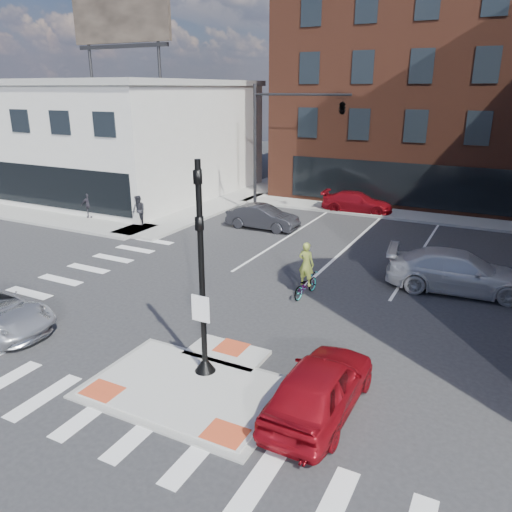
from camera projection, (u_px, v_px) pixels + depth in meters
The scene contains 16 objects.
ground at pixel (198, 381), 13.92m from camera, with size 120.00×120.00×0.00m, color #28282B.
refuge_island at pixel (192, 384), 13.69m from camera, with size 5.40×4.65×0.13m.
sidewalk_nw at pixel (116, 207), 34.04m from camera, with size 23.50×20.50×0.15m.
sidewalk_n at pixel (433, 218), 31.13m from camera, with size 26.00×3.00×0.15m, color gray.
building_nw at pixel (102, 136), 38.92m from camera, with size 20.40×16.40×14.40m.
building_n at pixel (466, 87), 37.07m from camera, with size 24.40×18.40×15.50m.
building_far_left at pixel (416, 113), 57.86m from camera, with size 10.00×12.00×10.00m, color slate.
signal_pole at pixel (203, 298), 13.50m from camera, with size 0.60×0.60×5.98m.
mast_arm_signal at pixel (317, 116), 28.60m from camera, with size 6.10×2.24×8.00m.
red_sedan at pixel (320, 386), 12.37m from camera, with size 1.78×4.42×1.51m, color maroon.
white_pickup at pixel (459, 272), 19.87m from camera, with size 2.27×5.59×1.62m, color silver.
bg_car_dark at pixel (263, 217), 28.75m from camera, with size 1.46×4.19×1.38m, color #26262B.
bg_car_red at pixel (357, 202), 32.59m from camera, with size 1.86×4.57×1.33m, color maroon.
cyclist at pixel (306, 278), 19.40m from camera, with size 0.80×1.80×2.20m.
pedestrian_a at pixel (139, 210), 28.90m from camera, with size 0.85×0.66×1.74m, color black.
pedestrian_b at pixel (89, 205), 30.64m from camera, with size 0.89×0.37×1.52m, color #2C2932.
Camera 1 is at (6.97, -9.98, 7.77)m, focal length 35.00 mm.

